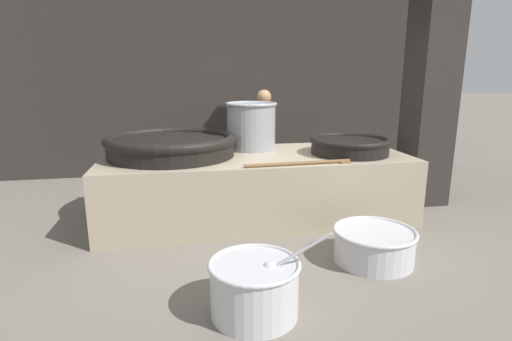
{
  "coord_description": "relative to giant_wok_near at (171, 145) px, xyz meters",
  "views": [
    {
      "loc": [
        -0.85,
        -4.63,
        1.71
      ],
      "look_at": [
        0.0,
        0.0,
        0.58
      ],
      "focal_mm": 28.0,
      "sensor_mm": 36.0,
      "label": 1
    }
  ],
  "objects": [
    {
      "name": "prep_bowl_meat",
      "position": [
        1.85,
        -1.54,
        -0.74
      ],
      "size": [
        0.77,
        0.77,
        0.32
      ],
      "color": "silver",
      "rests_on": "ground_plane"
    },
    {
      "name": "stock_pot",
      "position": [
        1.0,
        0.28,
        0.17
      ],
      "size": [
        0.66,
        0.66,
        0.6
      ],
      "color": "gray",
      "rests_on": "hearth_platform"
    },
    {
      "name": "cook",
      "position": [
        1.29,
        0.92,
        -0.09
      ],
      "size": [
        0.36,
        0.55,
        1.51
      ],
      "rotation": [
        0.0,
        0.0,
        3.1
      ],
      "color": "#9E7551",
      "rests_on": "ground_plane"
    },
    {
      "name": "support_pillar",
      "position": [
        3.34,
        0.06,
        1.27
      ],
      "size": [
        0.52,
        0.52,
        4.36
      ],
      "primitive_type": "cube",
      "color": "#2D2826",
      "rests_on": "ground_plane"
    },
    {
      "name": "hearth_platform",
      "position": [
        0.99,
        -0.12,
        -0.52
      ],
      "size": [
        3.62,
        1.47,
        0.77
      ],
      "color": "tan",
      "rests_on": "ground_plane"
    },
    {
      "name": "giant_wok_far",
      "position": [
        2.12,
        -0.26,
        -0.03
      ],
      "size": [
        0.96,
        0.96,
        0.2
      ],
      "color": "black",
      "rests_on": "hearth_platform"
    },
    {
      "name": "back_wall",
      "position": [
        0.99,
        2.41,
        1.27
      ],
      "size": [
        8.53,
        0.24,
        4.36
      ],
      "primitive_type": "cube",
      "color": "#2D2826",
      "rests_on": "ground_plane"
    },
    {
      "name": "prep_bowl_vegetables",
      "position": [
        0.6,
        -2.18,
        -0.68
      ],
      "size": [
        0.85,
        0.67,
        0.67
      ],
      "color": "silver",
      "rests_on": "ground_plane"
    },
    {
      "name": "stirring_paddle",
      "position": [
        1.4,
        -0.75,
        -0.12
      ],
      "size": [
        1.18,
        0.13,
        0.04
      ],
      "rotation": [
        0.0,
        0.0,
        0.05
      ],
      "color": "brown",
      "rests_on": "hearth_platform"
    },
    {
      "name": "ground_plane",
      "position": [
        0.99,
        -0.12,
        -0.91
      ],
      "size": [
        60.0,
        60.0,
        0.0
      ],
      "primitive_type": "plane",
      "color": "slate"
    },
    {
      "name": "giant_wok_near",
      "position": [
        0.0,
        0.0,
        0.0
      ],
      "size": [
        1.53,
        1.53,
        0.26
      ],
      "color": "black",
      "rests_on": "hearth_platform"
    }
  ]
}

